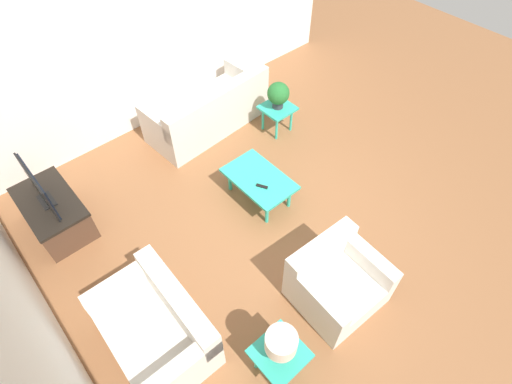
% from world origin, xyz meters
% --- Properties ---
extents(ground_plane, '(14.00, 14.00, 0.00)m').
position_xyz_m(ground_plane, '(0.00, 0.00, 0.00)').
color(ground_plane, '#8E5B38').
extents(wall_back, '(7.20, 0.12, 2.70)m').
position_xyz_m(wall_back, '(0.00, 3.06, 1.35)').
color(wall_back, white).
rests_on(wall_back, ground_plane).
extents(wall_right, '(0.12, 7.20, 2.70)m').
position_xyz_m(wall_right, '(3.06, 0.00, 1.35)').
color(wall_right, white).
rests_on(wall_right, ground_plane).
extents(sofa, '(1.01, 2.06, 0.86)m').
position_xyz_m(sofa, '(2.19, -0.37, 0.32)').
color(sofa, silver).
rests_on(sofa, ground_plane).
extents(armchair, '(0.92, 0.98, 0.77)m').
position_xyz_m(armchair, '(-1.20, 0.39, 0.30)').
color(armchair, silver).
rests_on(armchair, ground_plane).
extents(loveseat, '(1.33, 0.90, 0.77)m').
position_xyz_m(loveseat, '(-0.32, 2.20, 0.29)').
color(loveseat, silver).
rests_on(loveseat, ground_plane).
extents(coffee_table, '(0.99, 0.62, 0.41)m').
position_xyz_m(coffee_table, '(0.50, 0.05, 0.36)').
color(coffee_table, '#2DB79E').
rests_on(coffee_table, ground_plane).
extents(side_table_plant, '(0.49, 0.49, 0.46)m').
position_xyz_m(side_table_plant, '(1.41, -1.16, 0.39)').
color(side_table_plant, '#2DB79E').
rests_on(side_table_plant, ground_plane).
extents(side_table_lamp, '(0.49, 0.49, 0.46)m').
position_xyz_m(side_table_lamp, '(-1.39, 1.46, 0.39)').
color(side_table_lamp, '#2DB79E').
rests_on(side_table_lamp, ground_plane).
extents(tv_stand_chest, '(1.10, 0.64, 0.50)m').
position_xyz_m(tv_stand_chest, '(1.92, 2.38, 0.27)').
color(tv_stand_chest, '#4C3323').
rests_on(tv_stand_chest, ground_plane).
extents(television, '(0.86, 0.16, 0.54)m').
position_xyz_m(television, '(1.92, 2.39, 0.77)').
color(television, black).
rests_on(television, tv_stand_chest).
extents(potted_plant, '(0.35, 0.35, 0.44)m').
position_xyz_m(potted_plant, '(1.41, -1.16, 0.71)').
color(potted_plant, '#333338').
rests_on(potted_plant, side_table_plant).
extents(table_lamp, '(0.31, 0.31, 0.39)m').
position_xyz_m(table_lamp, '(-1.39, 1.46, 0.71)').
color(table_lamp, red).
rests_on(table_lamp, side_table_lamp).
extents(remote_control, '(0.16, 0.11, 0.02)m').
position_xyz_m(remote_control, '(0.35, 0.13, 0.42)').
color(remote_control, black).
rests_on(remote_control, coffee_table).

